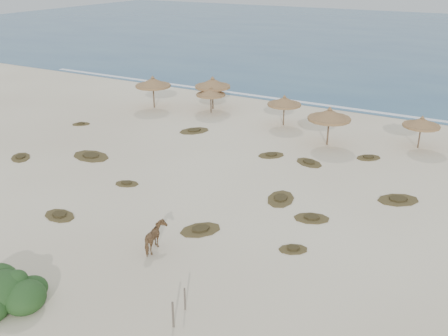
{
  "coord_description": "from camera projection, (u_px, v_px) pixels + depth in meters",
  "views": [
    {
      "loc": [
        13.51,
        -18.56,
        12.71
      ],
      "look_at": [
        0.31,
        5.0,
        1.41
      ],
      "focal_mm": 40.0,
      "sensor_mm": 36.0,
      "label": 1
    }
  ],
  "objects": [
    {
      "name": "scrub_0",
      "position": [
        21.0,
        157.0,
        34.59
      ],
      "size": [
        2.29,
        2.21,
        0.16
      ],
      "rotation": [
        0.0,
        0.0,
        2.45
      ],
      "color": "brown",
      "rests_on": "ground"
    },
    {
      "name": "foam_line",
      "position": [
        330.0,
        106.0,
        46.86
      ],
      "size": [
        70.0,
        0.6,
        0.01
      ],
      "primitive_type": "cube",
      "color": "white",
      "rests_on": "ground"
    },
    {
      "name": "palapa_3",
      "position": [
        284.0,
        102.0,
        40.71
      ],
      "size": [
        3.39,
        3.39,
        2.59
      ],
      "rotation": [
        0.0,
        0.0,
        -0.27
      ],
      "color": "brown",
      "rests_on": "ground"
    },
    {
      "name": "scrub_4",
      "position": [
        312.0,
        218.0,
        26.46
      ],
      "size": [
        2.23,
        1.89,
        0.16
      ],
      "rotation": [
        0.0,
        0.0,
        0.41
      ],
      "color": "brown",
      "rests_on": "ground"
    },
    {
      "name": "scrub_3",
      "position": [
        281.0,
        199.0,
        28.6
      ],
      "size": [
        1.9,
        2.54,
        0.16
      ],
      "rotation": [
        0.0,
        0.0,
        1.76
      ],
      "color": "brown",
      "rests_on": "ground"
    },
    {
      "name": "scrub_11",
      "position": [
        60.0,
        215.0,
        26.73
      ],
      "size": [
        2.09,
        1.5,
        0.16
      ],
      "rotation": [
        0.0,
        0.0,
        3.01
      ],
      "color": "brown",
      "rests_on": "ground"
    },
    {
      "name": "ocean",
      "position": [
        420.0,
        39.0,
        86.3
      ],
      "size": [
        200.0,
        100.0,
        0.01
      ],
      "primitive_type": "cube",
      "color": "#29517D",
      "rests_on": "ground"
    },
    {
      "name": "palapa_4",
      "position": [
        329.0,
        115.0,
        36.21
      ],
      "size": [
        4.05,
        4.05,
        2.94
      ],
      "rotation": [
        0.0,
        0.0,
        -0.36
      ],
      "color": "brown",
      "rests_on": "ground"
    },
    {
      "name": "scrub_1",
      "position": [
        91.0,
        156.0,
        34.82
      ],
      "size": [
        3.14,
        2.23,
        0.16
      ],
      "rotation": [
        0.0,
        0.0,
        3.03
      ],
      "color": "brown",
      "rests_on": "ground"
    },
    {
      "name": "scrub_12",
      "position": [
        293.0,
        249.0,
        23.62
      ],
      "size": [
        1.67,
        1.52,
        0.16
      ],
      "rotation": [
        0.0,
        0.0,
        0.57
      ],
      "color": "brown",
      "rests_on": "ground"
    },
    {
      "name": "scrub_7",
      "position": [
        309.0,
        163.0,
        33.7
      ],
      "size": [
        2.41,
        2.08,
        0.16
      ],
      "rotation": [
        0.0,
        0.0,
        2.68
      ],
      "color": "brown",
      "rests_on": "ground"
    },
    {
      "name": "palapa_2",
      "position": [
        213.0,
        84.0,
        45.12
      ],
      "size": [
        3.52,
        3.52,
        3.04
      ],
      "rotation": [
        0.0,
        0.0,
        0.09
      ],
      "color": "brown",
      "rests_on": "ground"
    },
    {
      "name": "scrub_10",
      "position": [
        368.0,
        157.0,
        34.56
      ],
      "size": [
        2.04,
        2.02,
        0.16
      ],
      "rotation": [
        0.0,
        0.0,
        0.76
      ],
      "color": "brown",
      "rests_on": "ground"
    },
    {
      "name": "scrub_6",
      "position": [
        194.0,
        131.0,
        39.98
      ],
      "size": [
        2.73,
        2.94,
        0.16
      ],
      "rotation": [
        0.0,
        0.0,
        0.96
      ],
      "color": "brown",
      "rests_on": "ground"
    },
    {
      "name": "palapa_5",
      "position": [
        422.0,
        123.0,
        35.76
      ],
      "size": [
        3.41,
        3.41,
        2.46
      ],
      "rotation": [
        0.0,
        0.0,
        0.38
      ],
      "color": "brown",
      "rests_on": "ground"
    },
    {
      "name": "bush",
      "position": [
        2.0,
        293.0,
        19.76
      ],
      "size": [
        3.56,
        3.13,
        1.59
      ],
      "rotation": [
        0.0,
        0.0,
        -0.11
      ],
      "color": "#294F22",
      "rests_on": "ground"
    },
    {
      "name": "scrub_2",
      "position": [
        127.0,
        183.0,
        30.54
      ],
      "size": [
        1.69,
        1.36,
        0.16
      ],
      "rotation": [
        0.0,
        0.0,
        0.32
      ],
      "color": "brown",
      "rests_on": "ground"
    },
    {
      "name": "scrub_8",
      "position": [
        81.0,
        124.0,
        41.64
      ],
      "size": [
        1.72,
        1.64,
        0.16
      ],
      "rotation": [
        0.0,
        0.0,
        0.67
      ],
      "color": "brown",
      "rests_on": "ground"
    },
    {
      "name": "palapa_0",
      "position": [
        153.0,
        83.0,
        45.5
      ],
      "size": [
        3.34,
        3.34,
        3.01
      ],
      "rotation": [
        0.0,
        0.0,
        -0.04
      ],
      "color": "brown",
      "rests_on": "ground"
    },
    {
      "name": "ground",
      "position": [
        172.0,
        224.0,
        25.94
      ],
      "size": [
        160.0,
        160.0,
        0.0
      ],
      "primitive_type": "plane",
      "color": "white",
      "rests_on": "ground"
    },
    {
      "name": "palapa_1",
      "position": [
        211.0,
        92.0,
        44.07
      ],
      "size": [
        3.24,
        3.24,
        2.44
      ],
      "rotation": [
        0.0,
        0.0,
        0.29
      ],
      "color": "brown",
      "rests_on": "ground"
    },
    {
      "name": "horse",
      "position": [
        155.0,
        238.0,
        23.35
      ],
      "size": [
        1.13,
        1.74,
        1.35
      ],
      "primitive_type": "imported",
      "rotation": [
        0.0,
        0.0,
        3.41
      ],
      "color": "brown",
      "rests_on": "ground"
    },
    {
      "name": "fence_post_near",
      "position": [
        173.0,
        315.0,
        18.47
      ],
      "size": [
        0.11,
        0.11,
        1.12
      ],
      "primitive_type": "cylinder",
      "rotation": [
        0.0,
        0.0,
        -0.34
      ],
      "color": "#6B5E50",
      "rests_on": "ground"
    },
    {
      "name": "scrub_5",
      "position": [
        398.0,
        200.0,
        28.48
      ],
      "size": [
        2.87,
        2.74,
        0.16
      ],
      "rotation": [
        0.0,
        0.0,
        0.67
      ],
      "color": "brown",
      "rests_on": "ground"
    },
    {
      "name": "fence_post_far",
      "position": [
        185.0,
        299.0,
        19.42
      ],
      "size": [
        0.08,
        0.08,
        1.01
      ],
      "primitive_type": "cylinder",
      "rotation": [
        0.0,
        0.0,
        0.16
      ],
      "color": "#6B5E50",
      "rests_on": "ground"
    },
    {
      "name": "scrub_13",
      "position": [
        271.0,
        155.0,
        34.99
      ],
      "size": [
        2.2,
        2.2,
        0.16
      ],
      "rotation": [
        0.0,
        0.0,
        0.78
      ],
      "color": "brown",
      "rests_on": "ground"
    },
    {
      "name": "scrub_9",
      "position": [
        200.0,
        230.0,
        25.32
      ],
      "size": [
        2.41,
        2.56,
        0.16
      ],
      "rotation": [
        0.0,
        0.0,
        0.93
      ],
      "color": "brown",
      "rests_on": "ground"
    }
  ]
}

